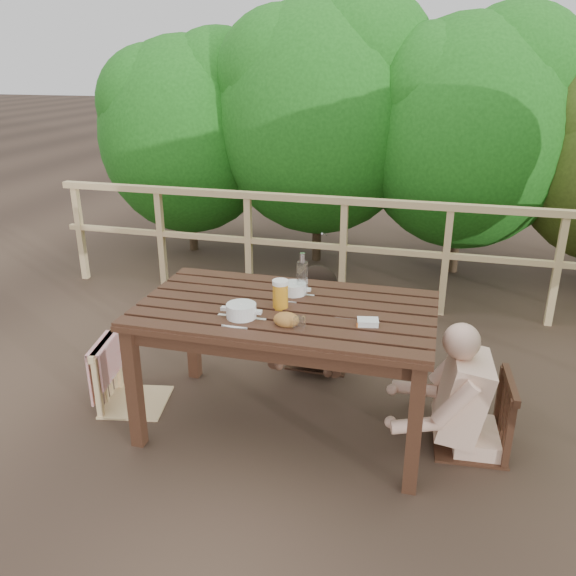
% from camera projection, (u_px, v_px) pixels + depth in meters
% --- Properties ---
extents(ground, '(60.00, 60.00, 0.00)m').
position_uv_depth(ground, '(286.00, 424.00, 3.69)').
color(ground, '#4A372A').
rests_on(ground, ground).
extents(table, '(1.71, 0.96, 0.79)m').
position_uv_depth(table, '(286.00, 369.00, 3.54)').
color(table, '#341E13').
rests_on(table, ground).
extents(chair_left, '(0.49, 0.49, 0.84)m').
position_uv_depth(chair_left, '(131.00, 347.00, 3.76)').
color(chair_left, '#DBB87F').
rests_on(chair_left, ground).
extents(chair_far, '(0.45, 0.45, 0.90)m').
position_uv_depth(chair_far, '(322.00, 306.00, 4.30)').
color(chair_far, '#341E13').
rests_on(chair_far, ground).
extents(chair_right, '(0.45, 0.45, 0.86)m').
position_uv_depth(chair_right, '(477.00, 382.00, 3.33)').
color(chair_right, '#341E13').
rests_on(chair_right, ground).
extents(woman, '(0.50, 0.61, 1.22)m').
position_uv_depth(woman, '(323.00, 285.00, 4.26)').
color(woman, black).
rests_on(woman, ground).
extents(diner_right, '(0.67, 0.56, 1.28)m').
position_uv_depth(diner_right, '(487.00, 349.00, 3.25)').
color(diner_right, beige).
rests_on(diner_right, ground).
extents(railing, '(5.60, 0.10, 1.01)m').
position_uv_depth(railing, '(343.00, 252.00, 5.30)').
color(railing, '#DBB87F').
rests_on(railing, ground).
extents(hedge_row, '(6.60, 1.60, 3.80)m').
position_uv_depth(hedge_row, '(409.00, 84.00, 5.77)').
color(hedge_row, '#1B5C16').
rests_on(hedge_row, ground).
extents(soup_near, '(0.28, 0.28, 0.09)m').
position_uv_depth(soup_near, '(241.00, 312.00, 3.23)').
color(soup_near, silver).
rests_on(soup_near, table).
extents(soup_far, '(0.25, 0.25, 0.08)m').
position_uv_depth(soup_far, '(294.00, 290.00, 3.56)').
color(soup_far, white).
rests_on(soup_far, table).
extents(bread_roll, '(0.14, 0.11, 0.08)m').
position_uv_depth(bread_roll, '(286.00, 320.00, 3.15)').
color(bread_roll, '#A6773B').
rests_on(bread_roll, table).
extents(beer_glass, '(0.09, 0.09, 0.18)m').
position_uv_depth(beer_glass, '(280.00, 295.00, 3.35)').
color(beer_glass, '#C4821D').
rests_on(beer_glass, table).
extents(bottle, '(0.07, 0.07, 0.28)m').
position_uv_depth(bottle, '(302.00, 275.00, 3.51)').
color(bottle, silver).
rests_on(bottle, table).
extents(tumbler, '(0.07, 0.07, 0.08)m').
position_uv_depth(tumbler, '(299.00, 325.00, 3.10)').
color(tumbler, silver).
rests_on(tumbler, table).
extents(butter_tub, '(0.13, 0.10, 0.05)m').
position_uv_depth(butter_tub, '(368.00, 324.00, 3.15)').
color(butter_tub, white).
rests_on(butter_tub, table).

